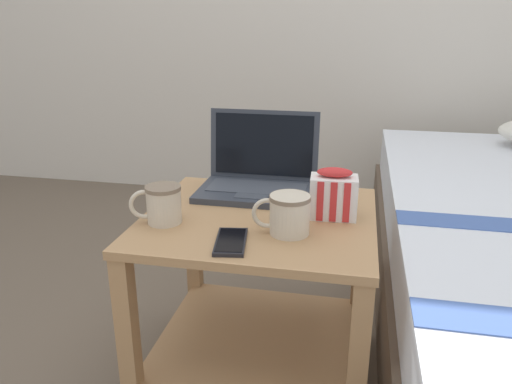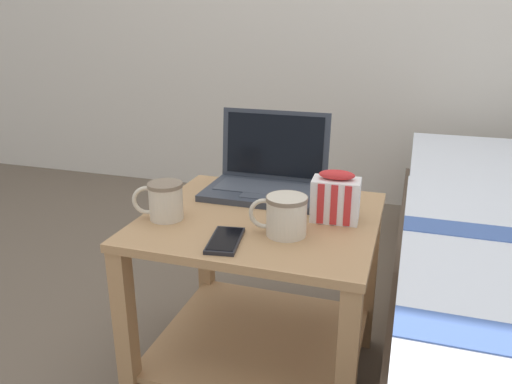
{
  "view_description": "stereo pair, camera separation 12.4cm",
  "coord_description": "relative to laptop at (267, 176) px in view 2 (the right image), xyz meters",
  "views": [
    {
      "loc": [
        0.24,
        -1.19,
        1.01
      ],
      "look_at": [
        0.0,
        -0.04,
        0.59
      ],
      "focal_mm": 35.0,
      "sensor_mm": 36.0,
      "label": 1
    },
    {
      "loc": [
        0.36,
        -1.16,
        1.01
      ],
      "look_at": [
        0.0,
        -0.04,
        0.59
      ],
      "focal_mm": 35.0,
      "sensor_mm": 36.0,
      "label": 2
    }
  ],
  "objects": [
    {
      "name": "snack_bag",
      "position": [
        0.23,
        -0.16,
        0.01
      ],
      "size": [
        0.12,
        0.08,
        0.13
      ],
      "color": "white",
      "rests_on": "bedside_table"
    },
    {
      "name": "mug_front_right",
      "position": [
        -0.19,
        -0.28,
        0.01
      ],
      "size": [
        0.13,
        0.09,
        0.1
      ],
      "color": "beige",
      "rests_on": "bedside_table"
    },
    {
      "name": "mug_front_left",
      "position": [
        0.13,
        -0.29,
        0.01
      ],
      "size": [
        0.14,
        0.1,
        0.1
      ],
      "color": "beige",
      "rests_on": "bedside_table"
    },
    {
      "name": "cell_phone",
      "position": [
        0.01,
        -0.37,
        -0.04
      ],
      "size": [
        0.09,
        0.15,
        0.01
      ],
      "color": "black",
      "rests_on": "bedside_table"
    },
    {
      "name": "bedside_table",
      "position": [
        0.04,
        -0.19,
        -0.23
      ],
      "size": [
        0.6,
        0.56,
        0.51
      ],
      "color": "tan",
      "rests_on": "ground_plane"
    },
    {
      "name": "ground_plane",
      "position": [
        0.04,
        -0.19,
        -0.56
      ],
      "size": [
        8.0,
        8.0,
        0.0
      ],
      "primitive_type": "plane",
      "color": "brown"
    },
    {
      "name": "laptop",
      "position": [
        0.0,
        0.0,
        0.0
      ],
      "size": [
        0.34,
        0.24,
        0.23
      ],
      "color": "#333842",
      "rests_on": "bedside_table"
    }
  ]
}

